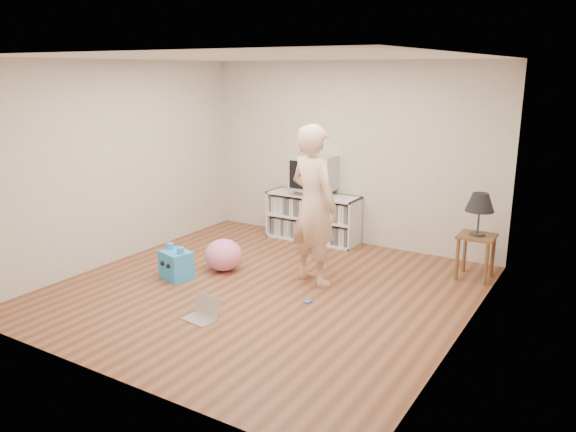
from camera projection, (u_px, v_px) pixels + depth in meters
The scene contains 13 objects.
ground at pixel (263, 290), 6.50m from camera, with size 4.50×4.50×0.00m, color brown.
walls at pixel (262, 180), 6.17m from camera, with size 4.52×4.52×2.60m.
ceiling at pixel (261, 57), 5.84m from camera, with size 4.50×4.50×0.01m, color white.
media_unit at pixel (314, 217), 8.33m from camera, with size 1.40×0.45×0.70m.
dvd_deck at pixel (314, 192), 8.22m from camera, with size 0.45×0.35×0.07m, color gray.
crt_tv at pixel (314, 173), 8.14m from camera, with size 0.60×0.53×0.50m.
side_table at pixel (476, 246), 6.76m from camera, with size 0.42×0.42×0.55m.
table_lamp at pixel (480, 203), 6.63m from camera, with size 0.34×0.34×0.52m.
person at pixel (313, 206), 6.50m from camera, with size 0.69×0.45×1.89m, color beige.
laptop at pixel (204, 312), 5.75m from camera, with size 0.36×0.31×0.23m.
playing_cards at pixel (308, 302), 6.15m from camera, with size 0.07×0.09×0.02m, color #4362B4.
plush_blue at pixel (176, 264), 6.82m from camera, with size 0.43×0.38×0.42m.
plush_pink at pixel (223, 255), 7.09m from camera, with size 0.47×0.47×0.40m, color pink.
Camera 1 is at (3.40, -5.04, 2.48)m, focal length 35.00 mm.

